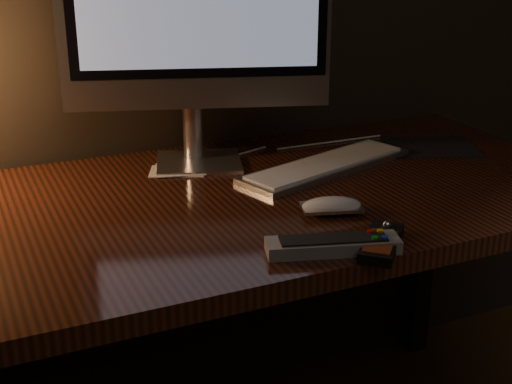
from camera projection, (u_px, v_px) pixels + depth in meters
name	position (u px, v px, depth m)	size (l,w,h in m)	color
desk	(223.00, 240.00, 1.57)	(1.60, 0.75, 0.75)	#3F1A0E
monitor	(195.00, 2.00, 1.52)	(0.57, 0.23, 0.62)	silver
keyboard	(326.00, 165.00, 1.63)	(0.45, 0.13, 0.02)	silver
mousepad	(431.00, 147.00, 1.78)	(0.22, 0.17, 0.00)	black
mouse	(331.00, 208.00, 1.37)	(0.12, 0.06, 0.02)	white
media_remote	(382.00, 242.00, 1.23)	(0.15, 0.15, 0.03)	black
tv_remote	(333.00, 245.00, 1.21)	(0.24, 0.12, 0.03)	gray
papers	(177.00, 170.00, 1.61)	(0.12, 0.08, 0.01)	white
cable	(278.00, 152.00, 1.73)	(0.01, 0.01, 0.62)	white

